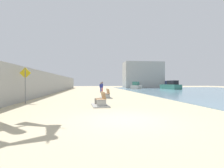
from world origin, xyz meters
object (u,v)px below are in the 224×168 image
Objects in this scene: bench_far at (106,96)px; boat_nearest at (136,86)px; pedestrian_sign at (25,81)px; bench_near at (100,103)px; person_walking at (102,87)px; boat_outer at (168,85)px; boat_distant at (171,86)px; person_standing at (101,87)px.

bench_far is 27.62m from boat_nearest.
pedestrian_sign is (-16.72, -29.82, 1.01)m from boat_nearest.
pedestrian_sign reaches higher than boat_nearest.
pedestrian_sign is (-5.69, 2.14, 1.50)m from bench_near.
person_walking is at bearing -119.56° from boat_nearest.
person_walking is at bearing -131.91° from boat_outer.
bench_near is 1.24× the size of person_walking.
boat_nearest is at bearing 60.72° from pedestrian_sign.
bench_near is at bearing -123.08° from boat_distant.
bench_near is 33.80m from boat_nearest.
person_walking is at bearing -140.51° from boat_distant.
boat_outer is at bearing 59.60° from bench_near.
boat_outer is at bearing 48.09° from person_walking.
boat_outer is at bearing 52.04° from pedestrian_sign.
boat_nearest reaches higher than bench_near.
boat_distant is at bearing -19.77° from boat_nearest.
bench_far is 1.32× the size of person_standing.
bench_far is 10.37m from person_standing.
boat_nearest is at bearing 60.44° from person_walking.
bench_far is at bearing -128.27° from boat_distant.
bench_near is at bearing -98.45° from bench_far.
boat_distant is 1.40× the size of boat_nearest.
bench_near and bench_far have the same top height.
boat_outer is (21.42, 31.83, 0.59)m from bench_far.
bench_near is 0.40× the size of boat_nearest.
boat_distant reaches higher than boat_nearest.
pedestrian_sign reaches higher than person_standing.
person_walking is at bearing 85.87° from bench_near.
boat_outer is at bearing 45.12° from person_standing.
boat_nearest is at bearing -151.58° from boat_outer.
person_standing reaches higher than bench_near.
pedestrian_sign is at bearing -118.88° from person_walking.
person_standing is 18.37m from boat_nearest.
bench_far is 0.28× the size of boat_distant.
pedestrian_sign reaches higher than bench_far.
bench_near is 6.26m from pedestrian_sign.
boat_distant is (18.01, 12.51, -0.11)m from person_standing.
boat_distant is 8.43m from boat_nearest.
boat_nearest is (10.10, 25.70, 0.49)m from bench_far.
pedestrian_sign reaches higher than boat_distant.
boat_distant is 0.99× the size of boat_outer.
boat_distant is (17.92, 14.77, -0.20)m from person_walking.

